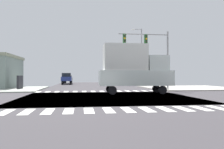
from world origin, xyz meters
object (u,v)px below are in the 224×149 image
(pickup_crossing_2, at_px, (67,78))
(box_truck_queued_1, at_px, (133,68))
(sedan_leading_2, at_px, (68,79))
(street_lamp, at_px, (140,53))
(traffic_signal_mast, at_px, (149,47))

(pickup_crossing_2, distance_m, box_truck_queued_1, 27.57)
(box_truck_queued_1, relative_size, sedan_leading_2, 1.67)
(street_lamp, height_order, sedan_leading_2, street_lamp)
(pickup_crossing_2, height_order, sedan_leading_2, pickup_crossing_2)
(traffic_signal_mast, relative_size, sedan_leading_2, 1.63)
(box_truck_queued_1, height_order, sedan_leading_2, box_truck_queued_1)
(pickup_crossing_2, relative_size, box_truck_queued_1, 0.71)
(street_lamp, xyz_separation_m, box_truck_queued_1, (-4.39, -14.02, -2.95))
(traffic_signal_mast, bearing_deg, sedan_leading_2, 110.09)
(traffic_signal_mast, bearing_deg, street_lamp, 81.05)
(sedan_leading_2, bearing_deg, box_truck_queued_1, 103.62)
(sedan_leading_2, bearing_deg, street_lamp, 123.02)
(street_lamp, height_order, pickup_crossing_2, street_lamp)
(pickup_crossing_2, distance_m, sedan_leading_2, 6.80)
(box_truck_queued_1, bearing_deg, sedan_leading_2, -166.38)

